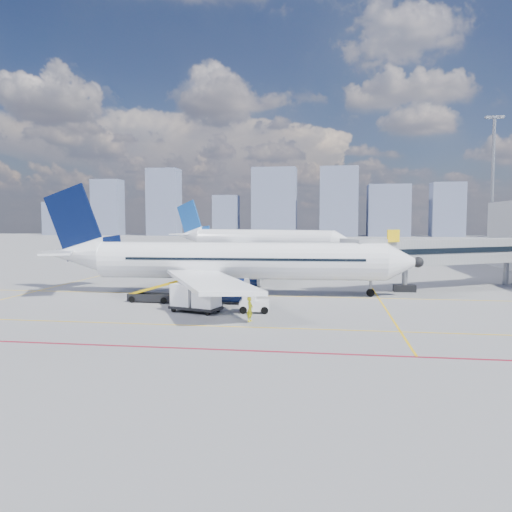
{
  "coord_description": "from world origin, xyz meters",
  "views": [
    {
      "loc": [
        9.28,
        -38.72,
        7.19
      ],
      "look_at": [
        2.95,
        5.25,
        4.0
      ],
      "focal_mm": 35.0,
      "sensor_mm": 36.0,
      "label": 1
    }
  ],
  "objects_px": {
    "second_aircraft": "(256,240)",
    "baggage_tug": "(253,303)",
    "cargo_dolly": "(196,297)",
    "ramp_worker": "(250,309)",
    "belt_loader": "(152,295)",
    "main_aircraft": "(224,261)"
  },
  "relations": [
    {
      "from": "second_aircraft",
      "to": "baggage_tug",
      "type": "height_order",
      "value": "second_aircraft"
    },
    {
      "from": "cargo_dolly",
      "to": "ramp_worker",
      "type": "bearing_deg",
      "value": -13.66
    },
    {
      "from": "belt_loader",
      "to": "baggage_tug",
      "type": "bearing_deg",
      "value": -16.95
    },
    {
      "from": "belt_loader",
      "to": "ramp_worker",
      "type": "bearing_deg",
      "value": -31.7
    },
    {
      "from": "second_aircraft",
      "to": "baggage_tug",
      "type": "distance_m",
      "value": 64.33
    },
    {
      "from": "second_aircraft",
      "to": "ramp_worker",
      "type": "bearing_deg",
      "value": -60.98
    },
    {
      "from": "main_aircraft",
      "to": "second_aircraft",
      "type": "bearing_deg",
      "value": 93.06
    },
    {
      "from": "ramp_worker",
      "to": "main_aircraft",
      "type": "bearing_deg",
      "value": 31.33
    },
    {
      "from": "second_aircraft",
      "to": "cargo_dolly",
      "type": "xyz_separation_m",
      "value": [
        4.52,
        -64.14,
        -2.01
      ]
    },
    {
      "from": "second_aircraft",
      "to": "cargo_dolly",
      "type": "height_order",
      "value": "second_aircraft"
    },
    {
      "from": "ramp_worker",
      "to": "belt_loader",
      "type": "bearing_deg",
      "value": 65.47
    },
    {
      "from": "cargo_dolly",
      "to": "second_aircraft",
      "type": "bearing_deg",
      "value": 112.22
    },
    {
      "from": "baggage_tug",
      "to": "ramp_worker",
      "type": "distance_m",
      "value": 3.46
    },
    {
      "from": "main_aircraft",
      "to": "baggage_tug",
      "type": "relative_size",
      "value": 15.79
    },
    {
      "from": "belt_loader",
      "to": "ramp_worker",
      "type": "relative_size",
      "value": 3.23
    },
    {
      "from": "baggage_tug",
      "to": "ramp_worker",
      "type": "relative_size",
      "value": 1.33
    },
    {
      "from": "main_aircraft",
      "to": "ramp_worker",
      "type": "height_order",
      "value": "main_aircraft"
    },
    {
      "from": "baggage_tug",
      "to": "ramp_worker",
      "type": "xyz_separation_m",
      "value": [
        0.3,
        -3.45,
        0.13
      ]
    },
    {
      "from": "second_aircraft",
      "to": "belt_loader",
      "type": "xyz_separation_m",
      "value": [
        -0.54,
        -59.91,
        -2.63
      ]
    },
    {
      "from": "belt_loader",
      "to": "second_aircraft",
      "type": "bearing_deg",
      "value": 93.96
    },
    {
      "from": "baggage_tug",
      "to": "cargo_dolly",
      "type": "relative_size",
      "value": 0.54
    },
    {
      "from": "main_aircraft",
      "to": "belt_loader",
      "type": "xyz_separation_m",
      "value": [
        -5.33,
        -5.37,
        -2.63
      ]
    }
  ]
}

